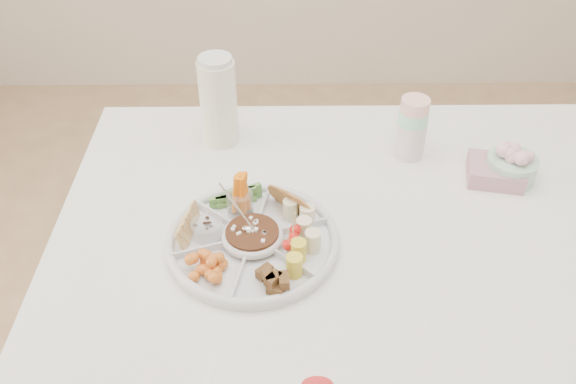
{
  "coord_description": "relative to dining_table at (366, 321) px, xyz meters",
  "views": [
    {
      "loc": [
        -0.23,
        -1.07,
        1.72
      ],
      "look_at": [
        -0.22,
        0.01,
        0.83
      ],
      "focal_mm": 38.0,
      "sensor_mm": 36.0,
      "label": 1
    }
  ],
  "objects": [
    {
      "name": "granola_chunks",
      "position": [
        -0.26,
        -0.21,
        0.42
      ],
      "size": [
        0.12,
        0.12,
        0.04
      ],
      "primitive_type": null,
      "rotation": [
        0.0,
        0.0,
        0.32
      ],
      "color": "#3F3118",
      "rests_on": "party_tray"
    },
    {
      "name": "carrot_cucumber",
      "position": [
        -0.34,
        0.04,
        0.44
      ],
      "size": [
        0.15,
        0.15,
        0.11
      ],
      "primitive_type": null,
      "rotation": [
        0.0,
        0.0,
        0.32
      ],
      "color": "orange",
      "rests_on": "party_tray"
    },
    {
      "name": "thermos",
      "position": [
        -0.4,
        0.33,
        0.51
      ],
      "size": [
        0.12,
        0.12,
        0.26
      ],
      "primitive_type": "cylinder",
      "rotation": [
        0.0,
        0.0,
        0.25
      ],
      "color": "silver",
      "rests_on": "dining_table"
    },
    {
      "name": "tortillas",
      "position": [
        -0.21,
        0.01,
        0.42
      ],
      "size": [
        0.13,
        0.13,
        0.06
      ],
      "primitive_type": null,
      "rotation": [
        0.0,
        0.0,
        0.32
      ],
      "color": "#C06B35",
      "rests_on": "party_tray"
    },
    {
      "name": "party_tray",
      "position": [
        -0.3,
        -0.09,
        0.4
      ],
      "size": [
        0.48,
        0.48,
        0.04
      ],
      "primitive_type": "cylinder",
      "rotation": [
        0.0,
        0.0,
        0.32
      ],
      "color": "white",
      "rests_on": "dining_table"
    },
    {
      "name": "cup_stack",
      "position": [
        0.11,
        0.26,
        0.49
      ],
      "size": [
        0.09,
        0.09,
        0.22
      ],
      "primitive_type": "cylinder",
      "rotation": [
        0.0,
        0.0,
        0.17
      ],
      "color": "#B6BEB0",
      "rests_on": "dining_table"
    },
    {
      "name": "cherries",
      "position": [
        -0.38,
        -0.18,
        0.42
      ],
      "size": [
        0.13,
        0.13,
        0.04
      ],
      "primitive_type": null,
      "rotation": [
        0.0,
        0.0,
        0.32
      ],
      "color": "#C78334",
      "rests_on": "party_tray"
    },
    {
      "name": "napkin_stack",
      "position": [
        0.31,
        0.15,
        0.4
      ],
      "size": [
        0.16,
        0.14,
        0.05
      ],
      "primitive_type": "cube",
      "rotation": [
        0.0,
        0.0,
        -0.21
      ],
      "color": "#B68390",
      "rests_on": "dining_table"
    },
    {
      "name": "bean_dip",
      "position": [
        -0.3,
        -0.09,
        0.41
      ],
      "size": [
        0.15,
        0.15,
        0.04
      ],
      "primitive_type": "cylinder",
      "rotation": [
        0.0,
        0.0,
        0.32
      ],
      "color": "#3A160C",
      "rests_on": "party_tray"
    },
    {
      "name": "pita_raisins",
      "position": [
        -0.42,
        -0.06,
        0.42
      ],
      "size": [
        0.12,
        0.12,
        0.05
      ],
      "primitive_type": null,
      "rotation": [
        0.0,
        0.0,
        0.32
      ],
      "color": "tan",
      "rests_on": "party_tray"
    },
    {
      "name": "flower_bowl",
      "position": [
        0.35,
        0.15,
        0.43
      ],
      "size": [
        0.13,
        0.13,
        0.09
      ],
      "primitive_type": "cylinder",
      "rotation": [
        0.0,
        0.0,
        0.01
      ],
      "color": "silver",
      "rests_on": "dining_table"
    },
    {
      "name": "banana_tomato",
      "position": [
        -0.17,
        -0.11,
        0.44
      ],
      "size": [
        0.14,
        0.14,
        0.09
      ],
      "primitive_type": null,
      "rotation": [
        0.0,
        0.0,
        0.32
      ],
      "color": "#E3C67D",
      "rests_on": "party_tray"
    },
    {
      "name": "dining_table",
      "position": [
        0.0,
        0.0,
        0.0
      ],
      "size": [
        1.52,
        1.02,
        0.76
      ],
      "primitive_type": "cube",
      "color": "white",
      "rests_on": "floor"
    }
  ]
}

